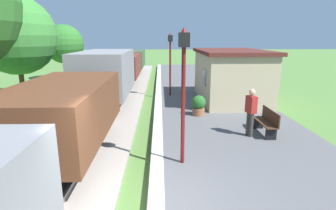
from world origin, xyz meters
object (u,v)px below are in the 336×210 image
(station_hut, at_px, (230,75))
(tree_trackside_far, at_px, (16,36))
(bench_near_hut, at_px, (267,122))
(potted_planter, at_px, (198,105))
(lamp_post_far, at_px, (170,53))
(freight_train, at_px, (106,80))
(tree_field_left, at_px, (64,44))
(lamp_post_near, at_px, (184,73))
(person_waiting, at_px, (251,111))
(bench_down_platform, at_px, (212,78))

(station_hut, height_order, tree_trackside_far, tree_trackside_far)
(bench_near_hut, xyz_separation_m, potted_planter, (-2.15, 2.50, 0.00))
(lamp_post_far, xyz_separation_m, tree_trackside_far, (-8.76, -0.13, 0.98))
(freight_train, bearing_deg, bench_near_hut, -37.81)
(station_hut, height_order, tree_field_left, tree_field_left)
(tree_trackside_far, bearing_deg, station_hut, -5.56)
(potted_planter, bearing_deg, tree_field_left, 129.17)
(bench_near_hut, bearing_deg, tree_field_left, 129.42)
(station_hut, distance_m, lamp_post_near, 8.53)
(station_hut, bearing_deg, lamp_post_near, -112.87)
(lamp_post_near, height_order, lamp_post_far, same)
(person_waiting, distance_m, potted_planter, 3.09)
(bench_near_hut, bearing_deg, person_waiting, -165.45)
(lamp_post_near, distance_m, tree_trackside_far, 12.57)
(bench_down_platform, xyz_separation_m, lamp_post_near, (-3.26, -12.85, 2.08))
(bench_down_platform, bearing_deg, tree_field_left, 161.22)
(station_hut, bearing_deg, tree_trackside_far, 174.44)
(potted_planter, height_order, lamp_post_near, lamp_post_near)
(tree_trackside_far, relative_size, tree_field_left, 1.26)
(bench_near_hut, relative_size, tree_field_left, 0.31)
(tree_field_left, bearing_deg, potted_planter, -50.83)
(lamp_post_far, distance_m, tree_trackside_far, 8.81)
(station_hut, bearing_deg, bench_down_platform, 90.25)
(station_hut, distance_m, tree_field_left, 15.30)
(freight_train, bearing_deg, station_hut, 2.57)
(potted_planter, distance_m, tree_field_left, 15.98)
(bench_near_hut, distance_m, person_waiting, 0.85)
(bench_down_platform, height_order, person_waiting, person_waiting)
(potted_planter, xyz_separation_m, tree_trackside_far, (-9.87, 4.24, 3.06))
(person_waiting, height_order, potted_planter, person_waiting)
(tree_trackside_far, bearing_deg, bench_down_platform, 17.95)
(freight_train, xyz_separation_m, tree_trackside_far, (-5.24, 1.48, 2.32))
(lamp_post_near, height_order, tree_trackside_far, tree_trackside_far)
(freight_train, distance_m, lamp_post_near, 8.38)
(freight_train, height_order, lamp_post_far, lamp_post_far)
(freight_train, relative_size, person_waiting, 19.06)
(tree_field_left, bearing_deg, freight_train, -60.60)
(lamp_post_far, bearing_deg, tree_trackside_far, -179.15)
(potted_planter, relative_size, lamp_post_near, 0.25)
(tree_trackside_far, distance_m, tree_field_left, 8.04)
(freight_train, relative_size, station_hut, 5.62)
(bench_near_hut, bearing_deg, lamp_post_near, -145.71)
(lamp_post_far, bearing_deg, station_hut, -21.63)
(person_waiting, bearing_deg, tree_trackside_far, -49.88)
(potted_planter, bearing_deg, tree_trackside_far, 156.78)
(bench_near_hut, xyz_separation_m, tree_field_left, (-12.13, 14.75, 2.39))
(bench_down_platform, relative_size, lamp_post_near, 0.41)
(station_hut, xyz_separation_m, person_waiting, (-0.71, -5.74, -0.47))
(freight_train, xyz_separation_m, lamp_post_near, (3.51, -7.48, 1.34))
(bench_down_platform, distance_m, lamp_post_far, 5.40)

